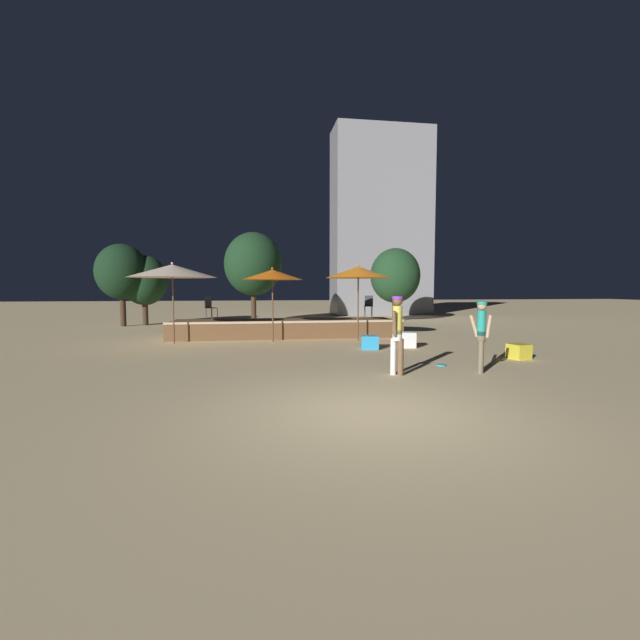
# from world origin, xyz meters

# --- Properties ---
(ground_plane) EXTENTS (120.00, 120.00, 0.00)m
(ground_plane) POSITION_xyz_m (0.00, 0.00, 0.00)
(ground_plane) COLOR #D1B784
(wooden_deck) EXTENTS (8.95, 2.80, 0.70)m
(wooden_deck) POSITION_xyz_m (-0.52, 10.93, 0.31)
(wooden_deck) COLOR brown
(wooden_deck) RESTS_ON ground
(patio_umbrella_0) EXTENTS (2.17, 2.17, 2.66)m
(patio_umbrella_0) POSITION_xyz_m (-1.13, 9.11, 2.39)
(patio_umbrella_0) COLOR brown
(patio_umbrella_0) RESTS_ON ground
(patio_umbrella_1) EXTENTS (2.39, 2.39, 2.78)m
(patio_umbrella_1) POSITION_xyz_m (1.97, 8.96, 2.49)
(patio_umbrella_1) COLOR brown
(patio_umbrella_1) RESTS_ON ground
(patio_umbrella_2) EXTENTS (2.99, 2.99, 2.81)m
(patio_umbrella_2) POSITION_xyz_m (-4.55, 9.06, 2.51)
(patio_umbrella_2) COLOR brown
(patio_umbrella_2) RESTS_ON ground
(cube_seat_0) EXTENTS (0.64, 0.64, 0.42)m
(cube_seat_0) POSITION_xyz_m (1.82, 6.75, 0.21)
(cube_seat_0) COLOR #2D9EDB
(cube_seat_0) RESTS_ON ground
(cube_seat_1) EXTENTS (0.58, 0.58, 0.41)m
(cube_seat_1) POSITION_xyz_m (5.31, 4.28, 0.20)
(cube_seat_1) COLOR yellow
(cube_seat_1) RESTS_ON ground
(cube_seat_2) EXTENTS (0.59, 0.59, 0.50)m
(cube_seat_2) POSITION_xyz_m (3.14, 6.91, 0.25)
(cube_seat_2) COLOR white
(cube_seat_2) RESTS_ON ground
(person_0) EXTENTS (0.48, 0.29, 1.62)m
(person_0) POSITION_xyz_m (3.29, 2.68, 0.90)
(person_0) COLOR #72664C
(person_0) RESTS_ON ground
(person_1) EXTENTS (0.37, 0.42, 1.75)m
(person_1) POSITION_xyz_m (1.31, 2.71, 0.99)
(person_1) COLOR brown
(person_1) RESTS_ON ground
(bistro_chair_0) EXTENTS (0.48, 0.48, 0.90)m
(bistro_chair_0) POSITION_xyz_m (-3.49, 10.87, 1.24)
(bistro_chair_0) COLOR #47474C
(bistro_chair_0) RESTS_ON wooden_deck
(bistro_chair_1) EXTENTS (0.45, 0.45, 0.90)m
(bistro_chair_1) POSITION_xyz_m (3.08, 11.53, 1.24)
(bistro_chair_1) COLOR #2D3338
(bistro_chair_1) RESTS_ON wooden_deck
(frisbee_disc) EXTENTS (0.23, 0.23, 0.03)m
(frisbee_disc) POSITION_xyz_m (2.78, 3.62, 0.02)
(frisbee_disc) COLOR #33B2D8
(frisbee_disc) RESTS_ON ground
(background_tree_0) EXTENTS (2.82, 2.82, 4.18)m
(background_tree_0) POSITION_xyz_m (6.19, 17.24, 2.62)
(background_tree_0) COLOR #3D2B1C
(background_tree_0) RESTS_ON ground
(background_tree_1) EXTENTS (3.15, 3.15, 4.97)m
(background_tree_1) POSITION_xyz_m (-1.80, 17.66, 3.23)
(background_tree_1) COLOR #3D2B1C
(background_tree_1) RESTS_ON ground
(background_tree_2) EXTENTS (2.32, 2.32, 3.59)m
(background_tree_2) POSITION_xyz_m (-7.34, 16.92, 2.30)
(background_tree_2) COLOR #3D2B1C
(background_tree_2) RESTS_ON ground
(background_tree_3) EXTENTS (2.51, 2.51, 4.11)m
(background_tree_3) POSITION_xyz_m (-8.28, 16.40, 2.72)
(background_tree_3) COLOR #3D2B1C
(background_tree_3) RESTS_ON ground
(distant_building) EXTENTS (6.99, 3.00, 13.22)m
(distant_building) POSITION_xyz_m (7.38, 24.05, 6.61)
(distant_building) COLOR gray
(distant_building) RESTS_ON ground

